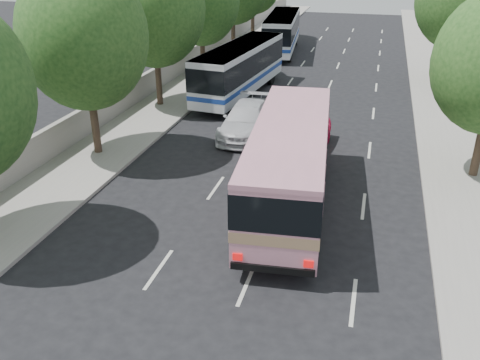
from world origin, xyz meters
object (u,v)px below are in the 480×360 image
(pink_bus, at_px, (290,157))
(tour_coach_rear, at_px, (282,30))
(white_pickup, at_px, (247,120))
(tour_coach_front, at_px, (240,66))
(pink_taxi, at_px, (303,135))

(pink_bus, height_order, tour_coach_rear, pink_bus)
(pink_bus, distance_m, white_pickup, 8.24)
(tour_coach_front, xyz_separation_m, tour_coach_rear, (0.00, 14.46, 0.02))
(white_pickup, bearing_deg, pink_bus, -65.87)
(pink_taxi, distance_m, white_pickup, 3.58)
(tour_coach_rear, bearing_deg, white_pickup, -89.62)
(tour_coach_front, bearing_deg, pink_bus, -61.88)
(white_pickup, relative_size, tour_coach_front, 0.50)
(pink_bus, distance_m, pink_taxi, 5.96)
(white_pickup, height_order, tour_coach_front, tour_coach_front)
(pink_bus, bearing_deg, tour_coach_front, 106.87)
(white_pickup, bearing_deg, tour_coach_rear, 94.36)
(tour_coach_front, bearing_deg, pink_taxi, -51.01)
(pink_taxi, xyz_separation_m, tour_coach_front, (-5.50, 8.50, 1.13))
(pink_bus, bearing_deg, pink_taxi, 87.77)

